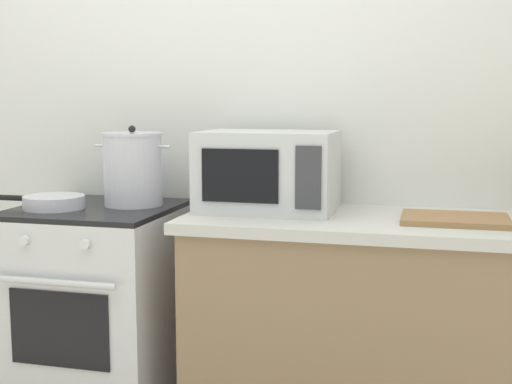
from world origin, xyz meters
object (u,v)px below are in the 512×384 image
object	(u,v)px
stove	(100,319)
frying_pan	(52,202)
cutting_board	(455,219)
microwave	(268,171)
stock_pot	(133,169)

from	to	relation	value
stove	frying_pan	size ratio (longest dim) A/B	2.12
frying_pan	cutting_board	distance (m)	1.50
stove	frying_pan	distance (m)	0.51
microwave	stove	bearing A→B (deg)	-173.35
stock_pot	frying_pan	xyz separation A→B (m)	(-0.27, -0.16, -0.12)
microwave	stock_pot	bearing A→B (deg)	-179.24
frying_pan	cutting_board	bearing A→B (deg)	3.27
stove	cutting_board	xyz separation A→B (m)	(1.36, 0.00, 0.47)
cutting_board	microwave	bearing A→B (deg)	173.44
cutting_board	stove	bearing A→B (deg)	-179.95
cutting_board	stock_pot	bearing A→B (deg)	176.70
frying_pan	microwave	xyz separation A→B (m)	(0.82, 0.16, 0.12)
stock_pot	cutting_board	distance (m)	1.24
stock_pot	cutting_board	xyz separation A→B (m)	(1.23, -0.07, -0.14)
stock_pot	cutting_board	bearing A→B (deg)	-3.30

